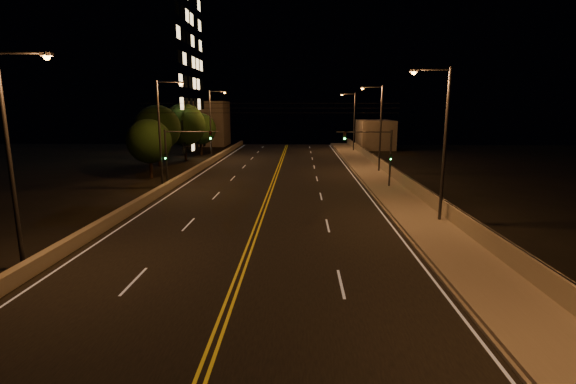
{
  "coord_description": "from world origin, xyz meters",
  "views": [
    {
      "loc": [
        2.72,
        -6.31,
        7.42
      ],
      "look_at": [
        2.0,
        18.0,
        2.5
      ],
      "focal_mm": 26.0,
      "sensor_mm": 36.0,
      "label": 1
    }
  ],
  "objects_px": {
    "streetlight_4": "(14,149)",
    "streetlight_5": "(162,128)",
    "streetlight_3": "(353,119)",
    "tree_1": "(158,128)",
    "building_tower": "(110,72)",
    "streetlight_6": "(212,120)",
    "tree_0": "(149,141)",
    "streetlight_2": "(378,124)",
    "tree_3": "(200,129)",
    "streetlight_1": "(441,137)",
    "tree_2": "(184,125)",
    "traffic_signal_left": "(177,151)",
    "traffic_signal_right": "(379,151)"
  },
  "relations": [
    {
      "from": "streetlight_4",
      "to": "streetlight_5",
      "type": "distance_m",
      "value": 20.1
    },
    {
      "from": "streetlight_3",
      "to": "tree_1",
      "type": "distance_m",
      "value": 32.83
    },
    {
      "from": "tree_1",
      "to": "streetlight_4",
      "type": "bearing_deg",
      "value": -81.07
    },
    {
      "from": "building_tower",
      "to": "streetlight_6",
      "type": "bearing_deg",
      "value": -7.55
    },
    {
      "from": "tree_0",
      "to": "streetlight_2",
      "type": "bearing_deg",
      "value": 9.86
    },
    {
      "from": "tree_3",
      "to": "streetlight_6",
      "type": "bearing_deg",
      "value": -61.08
    },
    {
      "from": "building_tower",
      "to": "tree_3",
      "type": "distance_m",
      "value": 15.08
    },
    {
      "from": "streetlight_1",
      "to": "tree_2",
      "type": "height_order",
      "value": "streetlight_1"
    },
    {
      "from": "streetlight_4",
      "to": "traffic_signal_left",
      "type": "xyz_separation_m",
      "value": [
        1.21,
        20.35,
        -2.13
      ]
    },
    {
      "from": "streetlight_3",
      "to": "tree_2",
      "type": "distance_m",
      "value": 28.22
    },
    {
      "from": "streetlight_6",
      "to": "building_tower",
      "type": "xyz_separation_m",
      "value": [
        -15.14,
        2.01,
        6.85
      ]
    },
    {
      "from": "streetlight_5",
      "to": "tree_1",
      "type": "xyz_separation_m",
      "value": [
        -5.48,
        14.75,
        -0.74
      ]
    },
    {
      "from": "tree_3",
      "to": "traffic_signal_left",
      "type": "bearing_deg",
      "value": -81.1
    },
    {
      "from": "streetlight_2",
      "to": "streetlight_6",
      "type": "xyz_separation_m",
      "value": [
        -21.48,
        12.17,
        0.0
      ]
    },
    {
      "from": "streetlight_1",
      "to": "streetlight_6",
      "type": "xyz_separation_m",
      "value": [
        -21.48,
        33.6,
        0.0
      ]
    },
    {
      "from": "streetlight_2",
      "to": "streetlight_3",
      "type": "distance_m",
      "value": 23.67
    },
    {
      "from": "streetlight_2",
      "to": "traffic_signal_left",
      "type": "relative_size",
      "value": 1.8
    },
    {
      "from": "streetlight_2",
      "to": "streetlight_5",
      "type": "relative_size",
      "value": 1.0
    },
    {
      "from": "streetlight_4",
      "to": "tree_3",
      "type": "height_order",
      "value": "streetlight_4"
    },
    {
      "from": "streetlight_5",
      "to": "streetlight_2",
      "type": "bearing_deg",
      "value": 24.53
    },
    {
      "from": "traffic_signal_right",
      "to": "tree_2",
      "type": "bearing_deg",
      "value": 138.85
    },
    {
      "from": "traffic_signal_right",
      "to": "tree_0",
      "type": "distance_m",
      "value": 23.75
    },
    {
      "from": "streetlight_4",
      "to": "tree_3",
      "type": "bearing_deg",
      "value": 93.68
    },
    {
      "from": "streetlight_3",
      "to": "streetlight_6",
      "type": "height_order",
      "value": "same"
    },
    {
      "from": "streetlight_3",
      "to": "traffic_signal_left",
      "type": "distance_m",
      "value": 38.98
    },
    {
      "from": "streetlight_1",
      "to": "streetlight_5",
      "type": "relative_size",
      "value": 1.0
    },
    {
      "from": "building_tower",
      "to": "tree_2",
      "type": "xyz_separation_m",
      "value": [
        11.35,
        -3.06,
        -7.42
      ]
    },
    {
      "from": "streetlight_2",
      "to": "traffic_signal_right",
      "type": "xyz_separation_m",
      "value": [
        -1.61,
        -9.56,
        -2.13
      ]
    },
    {
      "from": "streetlight_4",
      "to": "traffic_signal_left",
      "type": "relative_size",
      "value": 1.8
    },
    {
      "from": "streetlight_1",
      "to": "tree_3",
      "type": "relative_size",
      "value": 1.49
    },
    {
      "from": "streetlight_3",
      "to": "tree_0",
      "type": "relative_size",
      "value": 1.57
    },
    {
      "from": "streetlight_3",
      "to": "tree_0",
      "type": "distance_m",
      "value": 37.4
    },
    {
      "from": "traffic_signal_left",
      "to": "tree_0",
      "type": "xyz_separation_m",
      "value": [
        -4.5,
        5.25,
        0.45
      ]
    },
    {
      "from": "tree_2",
      "to": "tree_1",
      "type": "bearing_deg",
      "value": -105.36
    },
    {
      "from": "streetlight_2",
      "to": "traffic_signal_right",
      "type": "height_order",
      "value": "streetlight_2"
    },
    {
      "from": "streetlight_6",
      "to": "building_tower",
      "type": "bearing_deg",
      "value": 172.45
    },
    {
      "from": "streetlight_1",
      "to": "building_tower",
      "type": "xyz_separation_m",
      "value": [
        -36.61,
        35.6,
        6.85
      ]
    },
    {
      "from": "traffic_signal_left",
      "to": "tree_0",
      "type": "bearing_deg",
      "value": 130.6
    },
    {
      "from": "tree_0",
      "to": "streetlight_6",
      "type": "bearing_deg",
      "value": 78.71
    },
    {
      "from": "tree_2",
      "to": "tree_3",
      "type": "bearing_deg",
      "value": 83.71
    },
    {
      "from": "traffic_signal_left",
      "to": "tree_2",
      "type": "distance_m",
      "value": 21.32
    },
    {
      "from": "traffic_signal_right",
      "to": "traffic_signal_left",
      "type": "xyz_separation_m",
      "value": [
        -18.65,
        0.0,
        0.0
      ]
    },
    {
      "from": "streetlight_6",
      "to": "tree_0",
      "type": "height_order",
      "value": "streetlight_6"
    },
    {
      "from": "tree_1",
      "to": "streetlight_3",
      "type": "bearing_deg",
      "value": 34.79
    },
    {
      "from": "traffic_signal_left",
      "to": "building_tower",
      "type": "height_order",
      "value": "building_tower"
    },
    {
      "from": "building_tower",
      "to": "streetlight_5",
      "type": "bearing_deg",
      "value": -57.73
    },
    {
      "from": "streetlight_6",
      "to": "streetlight_4",
      "type": "bearing_deg",
      "value": -90.0
    },
    {
      "from": "tree_0",
      "to": "streetlight_1",
      "type": "bearing_deg",
      "value": -34.66
    },
    {
      "from": "tree_0",
      "to": "tree_2",
      "type": "xyz_separation_m",
      "value": [
        -0.5,
        15.41,
        1.11
      ]
    },
    {
      "from": "streetlight_6",
      "to": "traffic_signal_left",
      "type": "bearing_deg",
      "value": -86.81
    }
  ]
}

